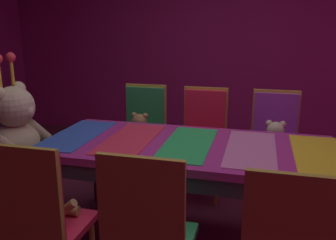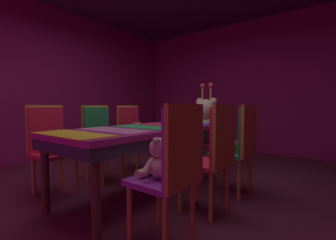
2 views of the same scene
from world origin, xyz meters
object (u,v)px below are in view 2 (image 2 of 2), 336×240
(teddy_left_0, at_px, (55,143))
(chair_left_1, at_px, (99,134))
(chair_right_1, at_px, (216,148))
(chair_right_0, at_px, (176,162))
(teddy_left_2, at_px, (138,133))
(banquet_table, at_px, (144,135))
(king_teddy_bear, at_px, (205,121))
(teddy_right_0, at_px, (159,160))
(chair_right_2, at_px, (242,141))
(throne_chair, at_px, (210,130))
(teddy_right_2, at_px, (229,141))
(chair_left_0, at_px, (49,140))
(chair_left_2, at_px, (131,131))

(teddy_left_0, bearing_deg, chair_left_1, 100.41)
(chair_right_1, bearing_deg, chair_right_0, 91.03)
(teddy_left_0, relative_size, teddy_left_2, 0.93)
(banquet_table, distance_m, king_teddy_bear, 1.38)
(teddy_right_0, distance_m, chair_right_2, 1.23)
(teddy_left_2, bearing_deg, throne_chair, 51.58)
(teddy_right_0, bearing_deg, king_teddy_bear, -70.00)
(chair_right_2, bearing_deg, chair_left_1, 18.75)
(chair_left_1, distance_m, chair_right_1, 1.71)
(chair_left_1, height_order, teddy_left_2, chair_left_1)
(teddy_left_0, bearing_deg, teddy_left_2, 89.48)
(teddy_left_0, xyz_separation_m, chair_right_1, (1.59, 0.65, 0.03))
(teddy_left_0, xyz_separation_m, teddy_right_2, (1.46, 1.24, 0.01))
(chair_right_1, distance_m, king_teddy_bear, 1.61)
(chair_left_0, bearing_deg, king_teddy_bear, 66.23)
(chair_left_0, bearing_deg, chair_left_2, 89.54)
(teddy_left_0, bearing_deg, banquet_table, 40.18)
(chair_right_0, distance_m, king_teddy_bear, 2.17)
(chair_right_2, distance_m, teddy_right_2, 0.14)
(teddy_left_0, relative_size, throne_chair, 0.28)
(teddy_left_0, distance_m, chair_left_1, 0.66)
(teddy_left_2, distance_m, teddy_right_0, 1.90)
(throne_chair, bearing_deg, teddy_left_0, -18.81)
(king_teddy_bear, bearing_deg, banquet_table, -0.00)
(teddy_left_0, height_order, chair_left_2, chair_left_2)
(banquet_table, distance_m, teddy_right_0, 0.95)
(chair_right_0, distance_m, teddy_right_0, 0.15)
(throne_chair, bearing_deg, chair_left_0, -22.10)
(chair_right_2, bearing_deg, chair_right_1, 88.55)
(banquet_table, xyz_separation_m, chair_left_2, (-0.87, 0.63, -0.06))
(chair_left_0, bearing_deg, chair_right_0, 0.48)
(teddy_left_0, distance_m, chair_right_1, 1.72)
(chair_right_1, distance_m, teddy_right_2, 0.61)
(banquet_table, bearing_deg, chair_right_1, 1.56)
(chair_right_0, relative_size, king_teddy_bear, 1.12)
(chair_left_0, height_order, chair_right_2, same)
(chair_right_1, xyz_separation_m, throne_chair, (-0.86, 1.52, 0.00))
(chair_left_0, height_order, chair_right_1, same)
(banquet_table, relative_size, throne_chair, 2.05)
(chair_left_1, height_order, teddy_right_0, chair_left_1)
(teddy_right_2, bearing_deg, banquet_table, 40.26)
(chair_left_0, xyz_separation_m, teddy_right_2, (1.61, 1.24, -0.01))
(chair_right_0, xyz_separation_m, teddy_right_2, (-0.14, 1.22, -0.01))
(banquet_table, distance_m, chair_right_1, 0.86)
(chair_right_0, relative_size, teddy_right_2, 3.20)
(throne_chair, bearing_deg, chair_left_1, -29.52)
(chair_left_2, bearing_deg, chair_left_1, -88.83)
(chair_right_0, xyz_separation_m, chair_right_1, (-0.01, 0.63, 0.00))
(teddy_left_0, distance_m, teddy_right_2, 1.92)
(chair_left_1, xyz_separation_m, chair_left_2, (-0.01, 0.60, 0.00))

